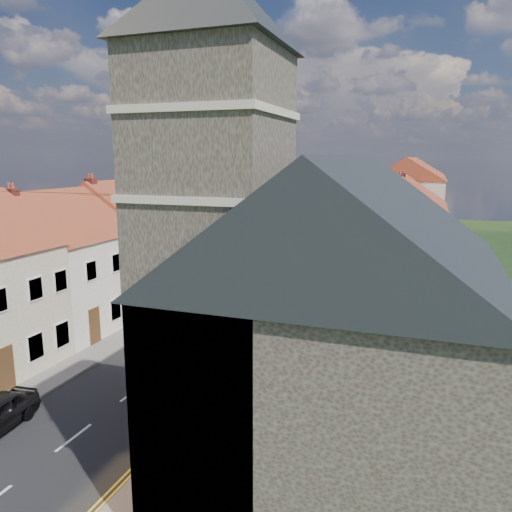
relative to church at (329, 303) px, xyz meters
The scene contains 21 objects.
ground 11.54m from the church, 160.45° to the right, with size 160.00×160.00×0.00m, color #233617.
road 28.87m from the church, 109.33° to the left, with size 7.00×90.00×0.02m, color black.
pavement_left 30.57m from the church, 117.29° to the left, with size 1.80×90.00×0.12m, color slate.
pavement_right 27.75m from the church, 100.53° to the left, with size 1.80×90.00×0.12m, color slate.
church is the anchor object (origin of this frame).
cottage_r_tudor 9.48m from the church, 90.57° to the left, with size 8.30×5.20×9.00m.
cottage_r_white_near 14.84m from the church, 90.23° to the left, with size 8.30×6.00×9.00m.
cottage_r_cream_mid 20.22m from the church, 90.17° to the left, with size 8.30×5.20×9.00m.
cottage_r_pink 25.61m from the church, 90.13° to the left, with size 8.30×6.00×9.00m.
cottage_r_white_far 31.00m from the church, 90.11° to the left, with size 8.30×5.20×9.00m.
cottage_r_cream_far 36.40m from the church, 90.09° to the left, with size 8.30×6.00×9.00m.
cottage_l_white 20.61m from the church, 155.20° to the left, with size 8.30×6.90×8.80m.
cottage_l_brick_mid 23.81m from the church, 141.73° to the left, with size 8.30×5.70×9.10m.
cottage_l_pink 27.78m from the church, 132.28° to the left, with size 8.30×6.30×8.80m.
block_right_far 51.68m from the church, 90.07° to the left, with size 8.30×24.20×10.50m.
block_left_far 50.27m from the church, 111.79° to the left, with size 8.30×24.20×10.50m.
lamppost 21.38m from the church, 128.30° to the left, with size 0.88×0.15×6.00m.
car_mid 18.59m from the church, 131.56° to the left, with size 1.50×4.30×1.42m, color #AEB0B6.
car_far 34.08m from the church, 110.57° to the left, with size 1.84×4.52×1.31m, color navy.
car_distant 48.52m from the church, 104.62° to the left, with size 2.08×4.52×1.26m, color #909497.
pedestrian_right 7.67m from the church, 162.04° to the left, with size 0.90×0.70×1.84m, color #2B2522.
Camera 1 is at (12.30, -11.87, 10.44)m, focal length 35.00 mm.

